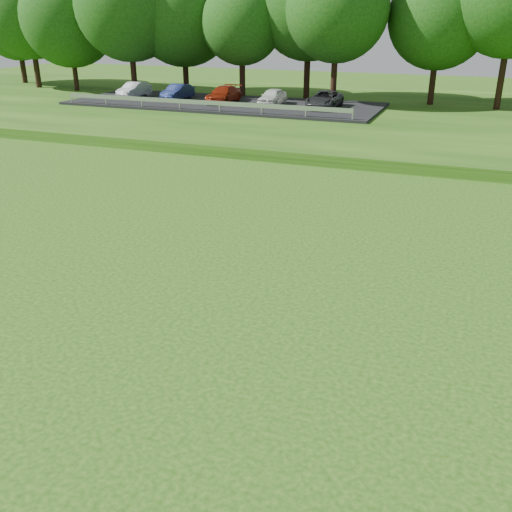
% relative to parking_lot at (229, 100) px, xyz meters
% --- Properties ---
extents(parking_lot, '(24.00, 9.00, 1.38)m').
position_rel_parking_lot_xyz_m(parking_lot, '(0.00, 0.00, 0.00)').
color(parking_lot, black).
rests_on(parking_lot, berm).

